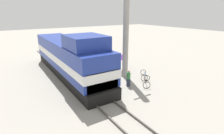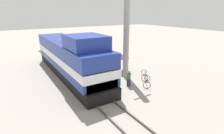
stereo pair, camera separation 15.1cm
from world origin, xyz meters
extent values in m
plane|color=gray|center=(0.00, 0.00, 0.00)|extent=(120.00, 120.00, 0.00)
cube|color=#4C4742|center=(-0.72, 0.00, 0.07)|extent=(0.08, 34.24, 0.15)
cube|color=#4C4742|center=(0.72, 0.00, 0.07)|extent=(0.08, 34.24, 0.15)
cube|color=black|center=(0.00, 2.69, 0.51)|extent=(2.88, 15.73, 1.02)
cube|color=navy|center=(0.00, 2.69, 2.36)|extent=(3.13, 15.10, 2.68)
cube|color=white|center=(0.00, 2.69, 2.09)|extent=(3.17, 15.26, 0.70)
cube|color=white|center=(0.00, -3.76, 1.76)|extent=(2.66, 2.20, 1.47)
cube|color=navy|center=(0.00, -2.03, 4.26)|extent=(2.95, 3.46, 1.12)
cylinder|color=#9E998E|center=(4.80, -1.11, 4.96)|extent=(0.58, 0.58, 9.92)
cylinder|color=#4C4C4C|center=(5.29, 0.70, 0.98)|extent=(0.05, 0.05, 1.96)
cone|color=#4C1E72|center=(5.29, 0.70, 1.84)|extent=(2.15, 2.15, 0.48)
cube|color=#595959|center=(5.06, 4.97, 1.17)|extent=(0.12, 0.12, 2.34)
cube|color=#198C3F|center=(5.06, 4.97, 2.97)|extent=(2.57, 0.08, 1.26)
sphere|color=#388C38|center=(5.26, 1.29, 0.52)|extent=(1.05, 1.05, 1.05)
cube|color=#2D3347|center=(3.53, -3.36, 0.37)|extent=(0.30, 0.20, 0.75)
cylinder|color=#337F3F|center=(3.53, -3.36, 1.04)|extent=(0.34, 0.34, 0.59)
sphere|color=tan|center=(3.53, -3.36, 1.45)|extent=(0.22, 0.22, 0.22)
torus|color=black|center=(4.59, -4.66, 0.34)|extent=(0.57, 0.43, 0.67)
torus|color=black|center=(5.60, -3.26, 0.34)|extent=(0.57, 0.43, 0.67)
cube|color=black|center=(5.10, -3.96, 0.53)|extent=(0.89, 1.21, 0.04)
cylinder|color=black|center=(4.92, -4.21, 0.45)|extent=(0.04, 0.04, 0.28)
torus|color=black|center=(5.88, -3.33, 0.31)|extent=(0.55, 0.36, 0.61)
torus|color=black|center=(6.79, -1.82, 0.31)|extent=(0.55, 0.36, 0.61)
cube|color=#194C99|center=(6.33, -2.57, 0.48)|extent=(0.80, 1.31, 0.04)
cylinder|color=#194C99|center=(6.18, -2.84, 0.41)|extent=(0.04, 0.04, 0.25)
camera|label=1|loc=(-5.82, -15.17, 6.66)|focal=28.00mm
camera|label=2|loc=(-5.69, -15.25, 6.66)|focal=28.00mm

